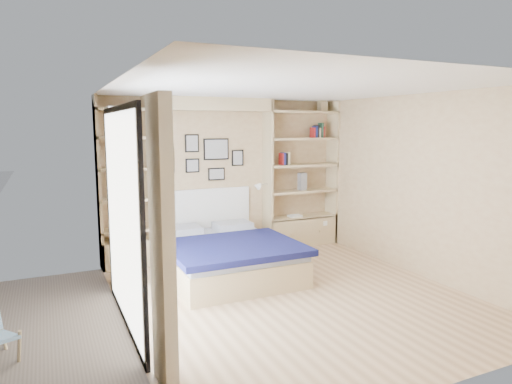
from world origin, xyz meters
name	(u,v)px	position (x,y,z in m)	size (l,w,h in m)	color
ground	(291,295)	(0.00, 0.00, 0.00)	(4.50, 4.50, 0.00)	tan
room_shell	(218,194)	(-0.39, 1.52, 1.08)	(4.50, 4.50, 4.50)	tan
bed	(224,255)	(-0.45, 1.11, 0.28)	(1.72, 2.20, 1.07)	tan
photo_gallery	(198,156)	(-0.45, 2.22, 1.60)	(1.48, 0.02, 0.82)	black
reading_lamps	(213,188)	(-0.30, 2.00, 1.10)	(1.92, 0.12, 0.15)	silver
shelf_decor	(291,148)	(1.13, 2.07, 1.70)	(3.57, 0.23, 2.03)	#A51E1E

